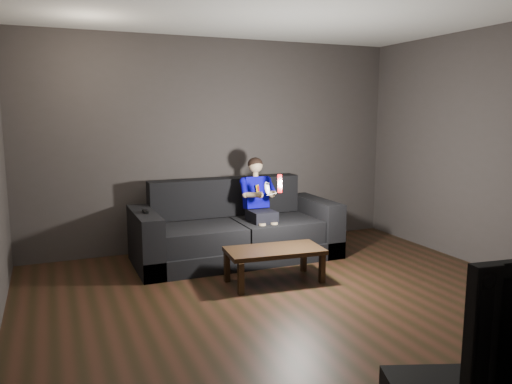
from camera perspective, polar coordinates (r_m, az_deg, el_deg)
name	(u,v)px	position (r m, az deg, el deg)	size (l,w,h in m)	color
floor	(307,313)	(4.59, 5.90, -13.54)	(5.00, 5.00, 0.00)	black
back_wall	(217,144)	(6.55, -4.44, 5.46)	(5.00, 0.04, 2.70)	#3A3533
sofa	(235,233)	(6.09, -2.37, -4.74)	(2.43, 1.05, 0.94)	black
child	(259,197)	(6.03, 0.32, -0.56)	(0.43, 0.53, 1.06)	black
wii_remote_red	(280,184)	(5.66, 2.71, 0.97)	(0.07, 0.09, 0.21)	red
nunchuk_white	(267,188)	(5.61, 1.27, 0.43)	(0.09, 0.11, 0.16)	white
wii_remote_black	(145,212)	(5.65, -12.56, -2.19)	(0.04, 0.16, 0.03)	black
coffee_table	(274,253)	(5.23, 2.13, -6.99)	(1.04, 0.58, 0.36)	black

